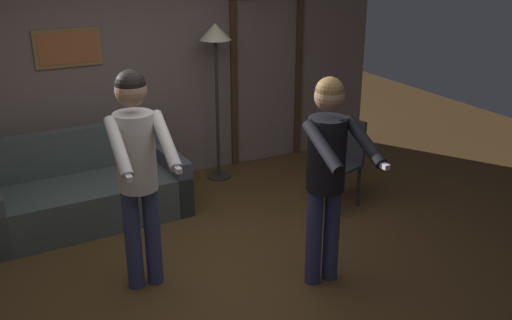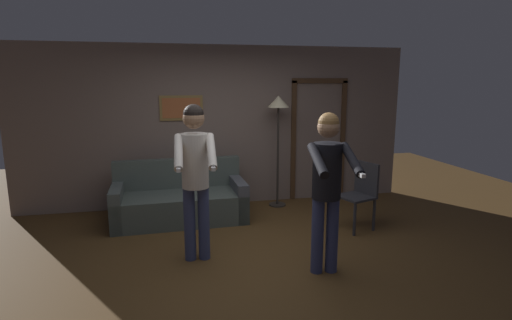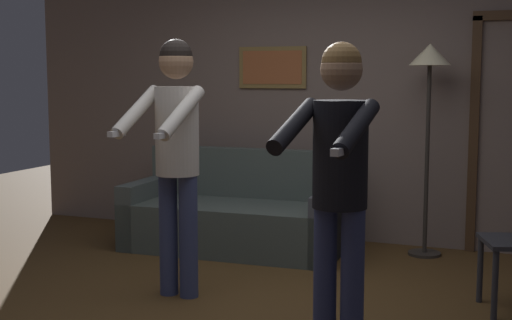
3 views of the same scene
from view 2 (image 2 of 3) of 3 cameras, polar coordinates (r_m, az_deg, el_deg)
name	(u,v)px [view 2 (image 2 of 3)]	position (r m, az deg, el deg)	size (l,w,h in m)	color
ground_plane	(244,261)	(4.72, -1.77, -14.19)	(12.00, 12.00, 0.00)	#54391C
back_wall_assembly	(219,126)	(6.58, -5.27, 4.79)	(6.40, 0.10, 2.60)	gray
couch	(180,202)	(6.02, -10.83, -5.91)	(1.93, 0.92, 0.87)	#4A554F
torchiere_lamp	(278,114)	(6.40, 3.20, 6.60)	(0.35, 0.35, 1.80)	#332D28
person_standing_left	(195,167)	(4.46, -8.69, -1.03)	(0.45, 0.70, 1.78)	#38426E
person_standing_right	(327,178)	(4.17, 10.16, -2.58)	(0.47, 0.72, 1.72)	navy
dining_chair_distant	(360,192)	(5.72, 14.70, -4.38)	(0.53, 0.53, 0.93)	#2D2D33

